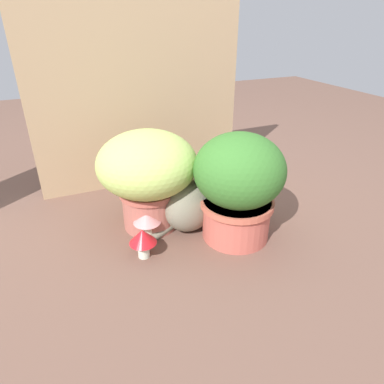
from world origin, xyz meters
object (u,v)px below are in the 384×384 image
(mushroom_ornament_red, at_px, (143,239))
(cat, at_px, (195,202))
(grass_planter, at_px, (148,172))
(leafy_planter, at_px, (238,184))
(mushroom_ornament_pink, at_px, (147,219))

(mushroom_ornament_red, bearing_deg, cat, 23.44)
(grass_planter, height_order, cat, grass_planter)
(grass_planter, height_order, leafy_planter, leafy_planter)
(grass_planter, distance_m, leafy_planter, 0.37)
(cat, height_order, mushroom_ornament_pink, cat)
(grass_planter, relative_size, cat, 1.08)
(cat, bearing_deg, leafy_planter, -45.59)
(grass_planter, bearing_deg, mushroom_ornament_pink, -113.85)
(grass_planter, relative_size, mushroom_ornament_pink, 3.31)
(mushroom_ornament_pink, bearing_deg, cat, 1.48)
(leafy_planter, xyz_separation_m, cat, (-0.13, 0.13, -0.12))
(mushroom_ornament_red, xyz_separation_m, mushroom_ornament_pink, (0.05, 0.11, 0.01))
(leafy_planter, bearing_deg, grass_planter, 143.85)
(grass_planter, xyz_separation_m, mushroom_ornament_red, (-0.09, -0.20, -0.17))
(mushroom_ornament_red, height_order, mushroom_ornament_pink, mushroom_ornament_pink)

